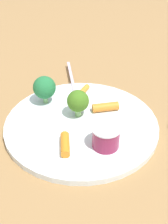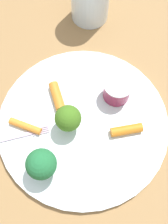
# 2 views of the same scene
# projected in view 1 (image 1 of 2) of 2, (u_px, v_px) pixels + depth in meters

# --- Properties ---
(ground_plane) EXTENTS (2.40, 2.40, 0.00)m
(ground_plane) POSITION_uv_depth(u_px,v_px,m) (81.00, 128.00, 0.65)
(ground_plane) COLOR olive
(plate) EXTENTS (0.30, 0.30, 0.01)m
(plate) POSITION_uv_depth(u_px,v_px,m) (81.00, 125.00, 0.65)
(plate) COLOR white
(plate) RESTS_ON ground_plane
(sauce_cup) EXTENTS (0.05, 0.05, 0.04)m
(sauce_cup) POSITION_uv_depth(u_px,v_px,m) (106.00, 137.00, 0.58)
(sauce_cup) COLOR maroon
(sauce_cup) RESTS_ON plate
(broccoli_floret_0) EXTENTS (0.05, 0.05, 0.06)m
(broccoli_floret_0) POSITION_uv_depth(u_px,v_px,m) (44.00, 88.00, 0.68)
(broccoli_floret_0) COLOR #81B771
(broccoli_floret_0) RESTS_ON plate
(broccoli_floret_1) EXTENTS (0.04, 0.04, 0.06)m
(broccoli_floret_1) POSITION_uv_depth(u_px,v_px,m) (78.00, 101.00, 0.64)
(broccoli_floret_1) COLOR #8DC071
(broccoli_floret_1) RESTS_ON plate
(carrot_stick_0) EXTENTS (0.03, 0.06, 0.02)m
(carrot_stick_0) POSITION_uv_depth(u_px,v_px,m) (105.00, 107.00, 0.67)
(carrot_stick_0) COLOR orange
(carrot_stick_0) RESTS_ON plate
(carrot_stick_1) EXTENTS (0.04, 0.05, 0.01)m
(carrot_stick_1) POSITION_uv_depth(u_px,v_px,m) (81.00, 93.00, 0.72)
(carrot_stick_1) COLOR orange
(carrot_stick_1) RESTS_ON plate
(carrot_stick_2) EXTENTS (0.06, 0.04, 0.02)m
(carrot_stick_2) POSITION_uv_depth(u_px,v_px,m) (65.00, 144.00, 0.58)
(carrot_stick_2) COLOR orange
(carrot_stick_2) RESTS_ON plate
(fork) EXTENTS (0.18, 0.07, 0.00)m
(fork) POSITION_uv_depth(u_px,v_px,m) (73.00, 82.00, 0.77)
(fork) COLOR #C4ADC3
(fork) RESTS_ON plate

